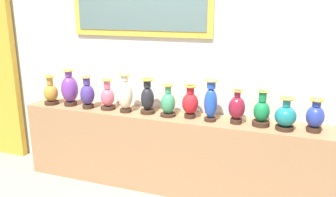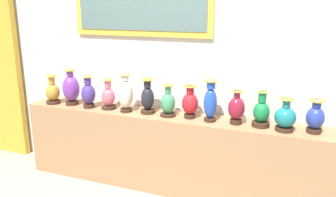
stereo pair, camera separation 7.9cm
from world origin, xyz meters
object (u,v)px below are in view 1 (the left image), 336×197
object	(u,v)px
vase_crimson	(190,103)
vase_violet	(70,89)
vase_burgundy	(237,108)
vase_onyx	(147,98)
vase_rose	(108,97)
vase_cobalt	(315,116)
vase_teal	(285,116)
vase_sapphire	(211,102)
vase_indigo	(87,94)
vase_jade	(168,103)
vase_ivory	(125,95)
vase_ochre	(51,93)
vase_emerald	(261,112)

from	to	relation	value
vase_crimson	vase_violet	bearing A→B (deg)	-179.00
vase_burgundy	vase_onyx	bearing A→B (deg)	179.46
vase_rose	vase_cobalt	bearing A→B (deg)	0.24
vase_crimson	vase_rose	bearing A→B (deg)	-179.28
vase_violet	vase_teal	world-z (taller)	vase_violet
vase_sapphire	vase_teal	world-z (taller)	vase_sapphire
vase_indigo	vase_jade	xyz separation A→B (m)	(0.90, 0.04, -0.02)
vase_sapphire	vase_rose	bearing A→B (deg)	179.26
vase_burgundy	vase_ivory	bearing A→B (deg)	-178.50
vase_burgundy	vase_cobalt	distance (m)	0.68
vase_ochre	vase_jade	world-z (taller)	vase_jade
vase_teal	vase_onyx	bearing A→B (deg)	178.42
vase_indigo	vase_cobalt	distance (m)	2.26
vase_ivory	vase_crimson	xyz separation A→B (m)	(0.68, 0.04, -0.03)
vase_ochre	vase_teal	size ratio (longest dim) A/B	1.08
vase_teal	vase_burgundy	bearing A→B (deg)	176.24
vase_ochre	vase_violet	size ratio (longest dim) A/B	0.81
vase_ochre	vase_burgundy	xyz separation A→B (m)	(2.05, 0.05, 0.02)
vase_sapphire	vase_teal	distance (m)	0.68
vase_burgundy	vase_jade	bearing A→B (deg)	-179.43
vase_crimson	vase_emerald	size ratio (longest dim) A/B	1.00
vase_crimson	vase_jade	bearing A→B (deg)	-175.23
vase_teal	vase_cobalt	size ratio (longest dim) A/B	0.99
vase_jade	vase_burgundy	xyz separation A→B (m)	(0.68, 0.01, 0.02)
vase_violet	vase_burgundy	world-z (taller)	vase_violet
vase_jade	vase_burgundy	size ratio (longest dim) A/B	1.01
vase_crimson	vase_emerald	bearing A→B (deg)	-0.10
vase_rose	vase_sapphire	size ratio (longest dim) A/B	0.80
vase_rose	vase_sapphire	bearing A→B (deg)	-0.74
vase_jade	vase_teal	bearing A→B (deg)	-1.13
vase_onyx	vase_emerald	distance (m)	1.13
vase_ivory	vase_sapphire	world-z (taller)	vase_sapphire
vase_violet	vase_rose	size ratio (longest dim) A/B	1.23
vase_indigo	vase_ivory	size ratio (longest dim) A/B	0.87
vase_violet	vase_crimson	world-z (taller)	vase_violet
vase_onyx	vase_ivory	bearing A→B (deg)	-170.60
vase_violet	vase_cobalt	bearing A→B (deg)	0.48
vase_violet	vase_rose	xyz separation A→B (m)	(0.46, 0.01, -0.05)
vase_ochre	vase_sapphire	size ratio (longest dim) A/B	0.80
vase_cobalt	vase_violet	bearing A→B (deg)	-179.52
vase_rose	vase_emerald	bearing A→B (deg)	0.37
vase_onyx	vase_emerald	size ratio (longest dim) A/B	1.10
vase_sapphire	vase_violet	bearing A→B (deg)	179.93
vase_ivory	vase_ochre	bearing A→B (deg)	-178.94
vase_jade	vase_sapphire	xyz separation A→B (m)	(0.43, -0.01, 0.06)
vase_teal	vase_violet	bearing A→B (deg)	179.58
vase_burgundy	vase_emerald	size ratio (longest dim) A/B	0.97
vase_ochre	vase_teal	distance (m)	2.48
vase_ochre	vase_teal	xyz separation A→B (m)	(2.48, 0.02, -0.01)
vase_jade	vase_cobalt	distance (m)	1.35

